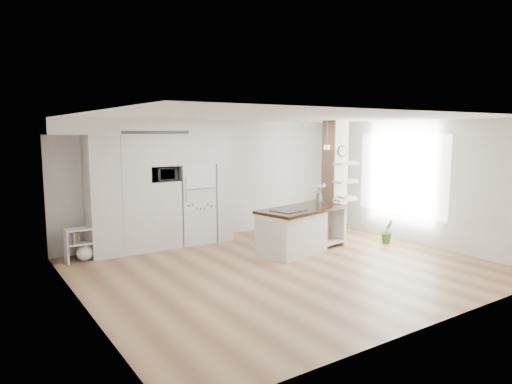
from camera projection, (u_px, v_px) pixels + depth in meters
floor at (286, 268)px, 8.28m from camera, size 7.00×6.00×0.01m
room at (287, 166)px, 8.03m from camera, size 7.04×6.04×2.72m
cabinet_wall at (153, 177)px, 9.49m from camera, size 4.00×0.71×2.70m
refrigerator at (194, 203)px, 10.09m from camera, size 0.78×0.69×1.75m
column at (339, 180)px, 10.34m from camera, size 0.69×0.90×2.70m
window at (401, 174)px, 10.24m from camera, size 0.00×2.40×2.40m
pendant_light at (350, 149)px, 9.06m from camera, size 0.12×0.12×0.10m
kitchen_island at (295, 230)px, 9.29m from camera, size 2.14×1.33×1.46m
bookshelf at (82, 247)px, 8.67m from camera, size 0.55×0.32×0.64m
floor_plant_a at (387, 231)px, 10.09m from camera, size 0.34×0.30×0.53m
floor_plant_b at (317, 217)px, 11.93m from camera, size 0.32×0.32×0.48m
microwave at (162, 174)px, 9.54m from camera, size 0.54×0.37×0.30m
shelf_plant at (342, 172)px, 10.60m from camera, size 0.27×0.23×0.30m
decor_bowl at (344, 197)px, 10.15m from camera, size 0.22×0.22×0.05m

